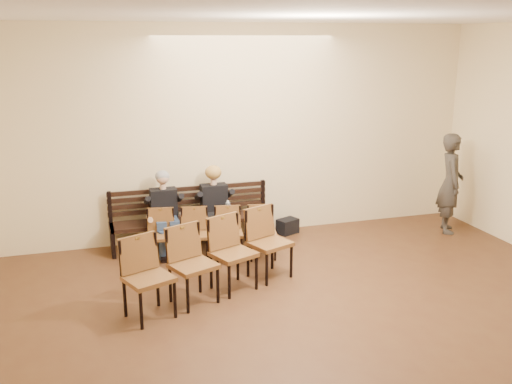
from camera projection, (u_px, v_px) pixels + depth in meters
room_walls at (369, 118)px, 5.33m from camera, size 8.02×10.01×3.51m
bench at (192, 232)px, 9.22m from camera, size 2.60×0.90×0.45m
seated_man at (165, 214)px, 8.88m from camera, size 0.51×0.71×1.23m
seated_woman at (216, 210)px, 9.11m from camera, size 0.52×0.72×1.20m
laptop at (163, 219)px, 8.75m from camera, size 0.36×0.31×0.24m
water_bottle at (228, 216)px, 8.88m from camera, size 0.08×0.08×0.25m
bag at (288, 226)px, 9.81m from camera, size 0.41×0.36×0.25m
passerby at (451, 176)px, 9.70m from camera, size 0.73×0.85×1.98m
chair_row_front at (212, 234)px, 8.59m from camera, size 1.99×0.78×0.80m
chair_row_back at (214, 260)px, 7.34m from camera, size 2.44×1.41×0.99m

